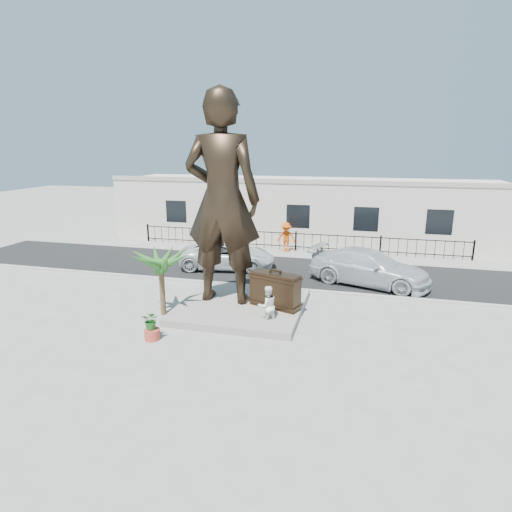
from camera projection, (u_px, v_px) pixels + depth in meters
The scene contains 16 objects.
ground at pixel (243, 324), 16.99m from camera, with size 100.00×100.00×0.00m, color #9E9991.
street at pixel (282, 269), 24.49m from camera, with size 40.00×7.00×0.01m, color black.
curb at pixel (269, 287), 21.20m from camera, with size 40.00×0.25×0.12m, color #A5A399.
far_sidewalk at pixel (294, 253), 28.24m from camera, with size 40.00×2.50×0.02m, color #9E9991.
plinth at pixel (242, 306), 18.48m from camera, with size 5.20×5.20×0.30m, color gray.
fence at pixel (296, 242), 28.84m from camera, with size 22.00×0.10×1.20m, color black.
building at pixel (305, 209), 32.38m from camera, with size 28.00×7.00×4.40m, color silver.
statue at pixel (222, 199), 17.75m from camera, with size 3.22×2.11×8.82m, color black.
suitcase at pixel (275, 290), 17.80m from camera, with size 2.11×0.67×1.49m, color black.
tourist at pixel (267, 306), 16.69m from camera, with size 0.79×0.62×1.63m, color white.
car_white at pixel (227, 255), 24.56m from camera, with size 2.52×5.47×1.52m, color silver.
car_silver at pixel (369, 267), 21.69m from camera, with size 2.46×6.05×1.76m, color silver.
worker at pixel (286, 237), 28.21m from camera, with size 1.27×0.73×1.97m, color #D7500B.
palm_tree at pixel (164, 314), 17.99m from camera, with size 1.80×1.80×3.20m, color #265A21, non-canonical shape.
planter at pixel (152, 334), 15.61m from camera, with size 0.56×0.56×0.40m, color #B84130.
shrub at pixel (151, 320), 15.48m from camera, with size 0.64×0.55×0.71m, color #1E5C1D.
Camera 1 is at (4.41, -15.15, 6.89)m, focal length 30.00 mm.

